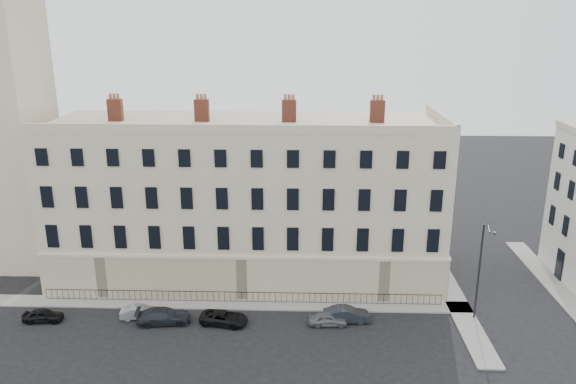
# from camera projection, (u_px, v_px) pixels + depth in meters

# --- Properties ---
(ground) EXTENTS (160.00, 160.00, 0.00)m
(ground) POSITION_uv_depth(u_px,v_px,m) (310.00, 337.00, 44.31)
(ground) COLOR black
(ground) RESTS_ON ground
(terrace) EXTENTS (36.22, 12.22, 17.00)m
(terrace) POSITION_uv_depth(u_px,v_px,m) (248.00, 199.00, 53.67)
(terrace) COLOR beige
(terrace) RESTS_ON ground
(pavement_terrace) EXTENTS (48.00, 2.00, 0.12)m
(pavement_terrace) POSITION_uv_depth(u_px,v_px,m) (196.00, 303.00, 49.36)
(pavement_terrace) COLOR gray
(pavement_terrace) RESTS_ON ground
(pavement_east_return) EXTENTS (2.00, 24.00, 0.12)m
(pavement_east_return) POSITION_uv_depth(u_px,v_px,m) (451.00, 291.00, 51.53)
(pavement_east_return) COLOR gray
(pavement_east_return) RESTS_ON ground
(pavement_adjacent) EXTENTS (2.00, 20.00, 0.12)m
(pavement_adjacent) POSITION_uv_depth(u_px,v_px,m) (552.00, 283.00, 53.14)
(pavement_adjacent) COLOR gray
(pavement_adjacent) RESTS_ON ground
(railings) EXTENTS (35.00, 0.04, 0.96)m
(railings) POSITION_uv_depth(u_px,v_px,m) (242.00, 297.00, 49.48)
(railings) COLOR black
(railings) RESTS_ON ground
(car_a) EXTENTS (3.32, 1.56, 1.10)m
(car_a) POSITION_uv_depth(u_px,v_px,m) (43.00, 315.00, 46.43)
(car_a) COLOR black
(car_a) RESTS_ON ground
(car_b) EXTENTS (3.43, 1.66, 1.08)m
(car_b) POSITION_uv_depth(u_px,v_px,m) (140.00, 312.00, 46.97)
(car_b) COLOR gray
(car_b) RESTS_ON ground
(car_c) EXTENTS (4.62, 2.34, 1.29)m
(car_c) POSITION_uv_depth(u_px,v_px,m) (164.00, 316.00, 46.17)
(car_c) COLOR #22252D
(car_c) RESTS_ON ground
(car_d) EXTENTS (4.19, 2.42, 1.10)m
(car_d) POSITION_uv_depth(u_px,v_px,m) (224.00, 318.00, 46.04)
(car_d) COLOR black
(car_d) RESTS_ON ground
(car_e) EXTENTS (3.21, 1.39, 1.08)m
(car_e) POSITION_uv_depth(u_px,v_px,m) (328.00, 319.00, 45.87)
(car_e) COLOR slate
(car_e) RESTS_ON ground
(car_f) EXTENTS (3.92, 1.54, 1.27)m
(car_f) POSITION_uv_depth(u_px,v_px,m) (347.00, 315.00, 46.39)
(car_f) COLOR #21252D
(car_f) RESTS_ON ground
(streetlamp) EXTENTS (0.59, 1.79, 8.43)m
(streetlamp) POSITION_uv_depth(u_px,v_px,m) (480.00, 268.00, 45.55)
(streetlamp) COLOR #29292D
(streetlamp) RESTS_ON ground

